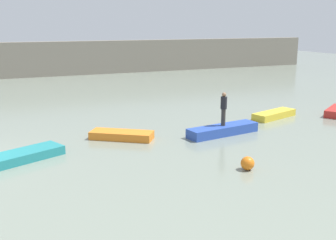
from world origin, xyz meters
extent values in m
cube|color=teal|center=(2.29, -0.70, 0.19)|extent=(4.00, 2.61, 0.38)
cube|color=orange|center=(7.22, 0.83, 0.19)|extent=(3.11, 2.61, 0.38)
cube|color=#2B4CAD|center=(12.18, -0.46, 0.24)|extent=(4.05, 1.52, 0.48)
cube|color=gold|center=(16.94, 1.57, 0.20)|extent=(3.28, 1.85, 0.40)
cylinder|color=#38332D|center=(12.18, -0.46, 0.91)|extent=(0.22, 0.22, 0.86)
cylinder|color=black|center=(12.18, -0.46, 1.65)|extent=(0.32, 0.32, 0.62)
sphere|color=#936B4C|center=(12.18, -0.46, 2.07)|extent=(0.22, 0.22, 0.22)
sphere|color=orange|center=(10.43, -5.24, 0.27)|extent=(0.53, 0.53, 0.53)
camera|label=1|loc=(1.77, -17.57, 5.53)|focal=43.20mm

